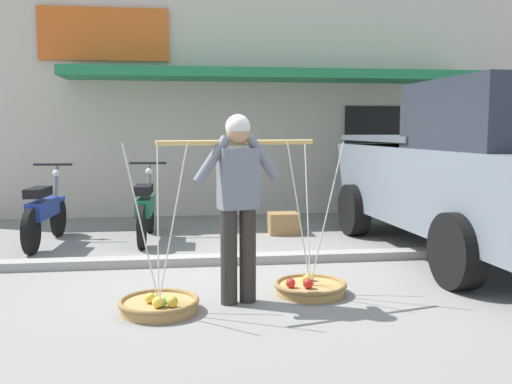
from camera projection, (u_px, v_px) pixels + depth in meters
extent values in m
plane|color=gray|center=(221.00, 279.00, 5.94)|extent=(90.00, 90.00, 0.00)
cube|color=gray|center=(217.00, 260.00, 6.63)|extent=(20.00, 0.24, 0.10)
cylinder|color=#2D2823|center=(229.00, 257.00, 5.06)|extent=(0.15, 0.15, 0.86)
cylinder|color=#2D2823|center=(248.00, 255.00, 5.13)|extent=(0.15, 0.15, 0.86)
cube|color=slate|center=(238.00, 179.00, 5.02)|extent=(0.38, 0.28, 0.54)
sphere|color=tan|center=(238.00, 133.00, 4.97)|extent=(0.21, 0.21, 0.21)
sphere|color=silver|center=(238.00, 127.00, 4.97)|extent=(0.22, 0.22, 0.22)
cylinder|color=slate|center=(212.00, 160.00, 4.91)|extent=(0.35, 0.17, 0.43)
cylinder|color=slate|center=(263.00, 159.00, 5.09)|extent=(0.35, 0.17, 0.43)
cylinder|color=tan|center=(238.00, 142.00, 4.98)|extent=(1.42, 0.40, 0.04)
cylinder|color=#B2894C|center=(159.00, 307.00, 4.87)|extent=(0.65, 0.65, 0.09)
torus|color=olive|center=(159.00, 301.00, 4.86)|extent=(0.70, 0.70, 0.05)
sphere|color=gold|center=(172.00, 302.00, 4.71)|extent=(0.10, 0.10, 0.10)
sphere|color=#73B244|center=(162.00, 302.00, 4.72)|extent=(0.08, 0.08, 0.08)
sphere|color=yellow|center=(158.00, 302.00, 4.70)|extent=(0.09, 0.09, 0.09)
sphere|color=gold|center=(150.00, 298.00, 4.82)|extent=(0.09, 0.09, 0.09)
cylinder|color=silver|center=(158.00, 221.00, 4.94)|extent=(0.01, 0.31, 1.36)
cylinder|color=silver|center=(141.00, 226.00, 4.70)|extent=(0.27, 0.16, 1.36)
cylinder|color=silver|center=(173.00, 225.00, 4.73)|extent=(0.27, 0.16, 1.36)
cylinder|color=#B2894C|center=(310.00, 289.00, 5.40)|extent=(0.65, 0.65, 0.09)
torus|color=olive|center=(310.00, 284.00, 5.40)|extent=(0.70, 0.70, 0.05)
sphere|color=yellow|center=(310.00, 277.00, 5.54)|extent=(0.09, 0.09, 0.09)
sphere|color=red|center=(308.00, 284.00, 5.27)|extent=(0.10, 0.10, 0.10)
sphere|color=red|center=(291.00, 283.00, 5.30)|extent=(0.09, 0.09, 0.09)
sphere|color=gold|center=(306.00, 279.00, 5.45)|extent=(0.08, 0.08, 0.08)
cylinder|color=silver|center=(308.00, 212.00, 5.47)|extent=(0.01, 0.31, 1.36)
cylinder|color=silver|center=(299.00, 216.00, 5.23)|extent=(0.27, 0.16, 1.36)
cylinder|color=silver|center=(326.00, 215.00, 5.27)|extent=(0.27, 0.16, 1.36)
cylinder|color=black|center=(58.00, 217.00, 8.33)|extent=(0.12, 0.58, 0.58)
cylinder|color=black|center=(31.00, 232.00, 7.10)|extent=(0.12, 0.58, 0.58)
cube|color=navy|center=(58.00, 199.00, 8.31)|extent=(0.16, 0.29, 0.06)
cube|color=navy|center=(43.00, 209.00, 7.60)|extent=(0.26, 0.91, 0.24)
cube|color=black|center=(38.00, 192.00, 7.39)|extent=(0.25, 0.57, 0.12)
cylinder|color=slate|center=(55.00, 191.00, 8.19)|extent=(0.08, 0.30, 0.76)
cylinder|color=black|center=(53.00, 164.00, 8.07)|extent=(0.54, 0.07, 0.04)
sphere|color=silver|center=(56.00, 173.00, 8.24)|extent=(0.11, 0.11, 0.11)
cylinder|color=black|center=(150.00, 213.00, 8.66)|extent=(0.10, 0.58, 0.58)
cylinder|color=black|center=(142.00, 227.00, 7.43)|extent=(0.10, 0.58, 0.58)
cube|color=#19663D|center=(150.00, 196.00, 8.63)|extent=(0.15, 0.28, 0.06)
cube|color=#19663D|center=(145.00, 205.00, 7.92)|extent=(0.23, 0.91, 0.24)
cube|color=black|center=(144.00, 190.00, 7.72)|extent=(0.24, 0.57, 0.12)
cylinder|color=slate|center=(149.00, 189.00, 8.52)|extent=(0.07, 0.30, 0.76)
cylinder|color=black|center=(148.00, 163.00, 8.39)|extent=(0.54, 0.05, 0.04)
sphere|color=silver|center=(149.00, 172.00, 8.57)|extent=(0.11, 0.11, 0.11)
cube|color=slate|center=(468.00, 186.00, 7.09)|extent=(2.11, 4.78, 0.96)
cube|color=#282D38|center=(512.00, 115.00, 6.19)|extent=(1.83, 1.96, 0.76)
cube|color=#4A5259|center=(429.00, 138.00, 8.06)|extent=(1.91, 2.43, 0.08)
cylinder|color=black|center=(457.00, 251.00, 5.55)|extent=(0.29, 0.77, 0.76)
cylinder|color=black|center=(472.00, 207.00, 8.74)|extent=(0.29, 0.77, 0.76)
cylinder|color=black|center=(354.00, 210.00, 8.40)|extent=(0.29, 0.77, 0.76)
cube|color=beige|center=(253.00, 106.00, 12.78)|extent=(13.00, 5.00, 4.20)
cube|color=#237F47|center=(275.00, 75.00, 9.78)|extent=(7.15, 1.00, 0.16)
cube|color=#DB5B1E|center=(104.00, 34.00, 9.76)|extent=(2.20, 0.08, 0.90)
cube|color=black|center=(373.00, 160.00, 10.67)|extent=(1.10, 0.06, 2.00)
cube|color=olive|center=(283.00, 223.00, 8.52)|extent=(0.44, 0.36, 0.32)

